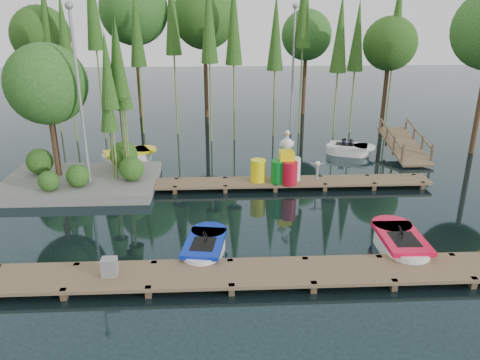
{
  "coord_description": "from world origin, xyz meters",
  "views": [
    {
      "loc": [
        -0.3,
        -15.52,
        7.05
      ],
      "look_at": [
        0.5,
        0.5,
        1.1
      ],
      "focal_mm": 35.0,
      "sensor_mm": 36.0,
      "label": 1
    }
  ],
  "objects_px": {
    "boat_blue": "(205,248)",
    "boat_yellow_far": "(128,156)",
    "utility_cabinet": "(109,267)",
    "island": "(67,110)",
    "drum_cluster": "(287,167)",
    "boat_red": "(400,244)",
    "yellow_barrel": "(258,170)"
  },
  "relations": [
    {
      "from": "boat_red",
      "to": "boat_yellow_far",
      "type": "bearing_deg",
      "value": 137.28
    },
    {
      "from": "boat_blue",
      "to": "drum_cluster",
      "type": "relative_size",
      "value": 1.2
    },
    {
      "from": "island",
      "to": "boat_red",
      "type": "distance_m",
      "value": 13.49
    },
    {
      "from": "boat_blue",
      "to": "island",
      "type": "bearing_deg",
      "value": 140.17
    },
    {
      "from": "boat_yellow_far",
      "to": "drum_cluster",
      "type": "xyz_separation_m",
      "value": [
        7.15,
        -3.98,
        0.66
      ]
    },
    {
      "from": "boat_red",
      "to": "drum_cluster",
      "type": "height_order",
      "value": "drum_cluster"
    },
    {
      "from": "boat_red",
      "to": "utility_cabinet",
      "type": "xyz_separation_m",
      "value": [
        -8.44,
        -1.37,
        0.28
      ]
    },
    {
      "from": "utility_cabinet",
      "to": "island",
      "type": "bearing_deg",
      "value": 111.47
    },
    {
      "from": "boat_blue",
      "to": "boat_red",
      "type": "relative_size",
      "value": 0.94
    },
    {
      "from": "island",
      "to": "boat_red",
      "type": "bearing_deg",
      "value": -29.16
    },
    {
      "from": "boat_blue",
      "to": "yellow_barrel",
      "type": "xyz_separation_m",
      "value": [
        2.08,
        5.54,
        0.52
      ]
    },
    {
      "from": "yellow_barrel",
      "to": "boat_red",
      "type": "bearing_deg",
      "value": -55.6
    },
    {
      "from": "boat_blue",
      "to": "boat_red",
      "type": "bearing_deg",
      "value": 8.08
    },
    {
      "from": "utility_cabinet",
      "to": "drum_cluster",
      "type": "bearing_deg",
      "value": 49.98
    },
    {
      "from": "boat_yellow_far",
      "to": "drum_cluster",
      "type": "relative_size",
      "value": 1.34
    },
    {
      "from": "boat_blue",
      "to": "yellow_barrel",
      "type": "bearing_deg",
      "value": 78.28
    },
    {
      "from": "boat_yellow_far",
      "to": "drum_cluster",
      "type": "distance_m",
      "value": 8.21
    },
    {
      "from": "island",
      "to": "yellow_barrel",
      "type": "distance_m",
      "value": 8.06
    },
    {
      "from": "island",
      "to": "boat_yellow_far",
      "type": "xyz_separation_m",
      "value": [
        1.65,
        3.03,
        -2.9
      ]
    },
    {
      "from": "utility_cabinet",
      "to": "drum_cluster",
      "type": "xyz_separation_m",
      "value": [
        5.74,
        6.84,
        0.39
      ]
    },
    {
      "from": "island",
      "to": "drum_cluster",
      "type": "relative_size",
      "value": 3.13
    },
    {
      "from": "boat_blue",
      "to": "boat_yellow_far",
      "type": "xyz_separation_m",
      "value": [
        -3.91,
        9.36,
        0.04
      ]
    },
    {
      "from": "yellow_barrel",
      "to": "island",
      "type": "bearing_deg",
      "value": 174.1
    },
    {
      "from": "island",
      "to": "utility_cabinet",
      "type": "xyz_separation_m",
      "value": [
        3.06,
        -7.79,
        -2.64
      ]
    },
    {
      "from": "island",
      "to": "yellow_barrel",
      "type": "height_order",
      "value": "island"
    },
    {
      "from": "island",
      "to": "yellow_barrel",
      "type": "xyz_separation_m",
      "value": [
        7.65,
        -0.79,
        -2.42
      ]
    },
    {
      "from": "drum_cluster",
      "to": "boat_blue",
      "type": "bearing_deg",
      "value": -121.05
    },
    {
      "from": "boat_red",
      "to": "boat_yellow_far",
      "type": "distance_m",
      "value": 13.64
    },
    {
      "from": "boat_blue",
      "to": "boat_yellow_far",
      "type": "relative_size",
      "value": 0.9
    },
    {
      "from": "boat_yellow_far",
      "to": "utility_cabinet",
      "type": "relative_size",
      "value": 5.83
    },
    {
      "from": "island",
      "to": "boat_red",
      "type": "xyz_separation_m",
      "value": [
        11.5,
        -6.42,
        -2.92
      ]
    },
    {
      "from": "boat_blue",
      "to": "utility_cabinet",
      "type": "bearing_deg",
      "value": -140.93
    }
  ]
}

